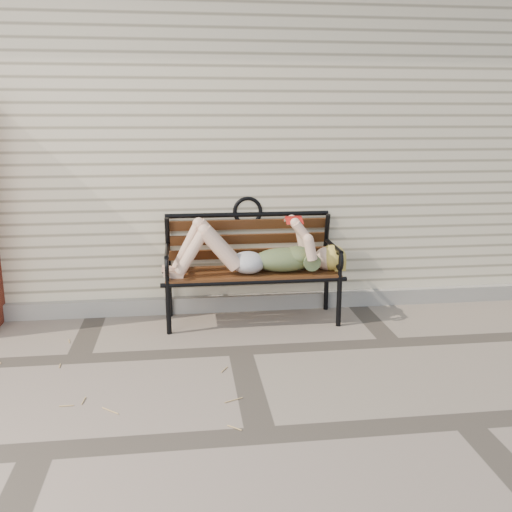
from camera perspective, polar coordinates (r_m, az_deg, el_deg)
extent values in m
plane|color=gray|center=(4.58, -1.60, -9.42)|extent=(80.00, 80.00, 0.00)
cube|color=beige|center=(7.21, -4.12, 11.32)|extent=(8.00, 4.00, 3.00)
cube|color=gray|center=(5.46, -2.63, -4.71)|extent=(8.00, 0.10, 0.15)
cylinder|color=black|center=(4.89, -8.75, -5.22)|extent=(0.04, 0.04, 0.45)
cylinder|color=black|center=(5.32, -8.65, -3.65)|extent=(0.04, 0.04, 0.45)
cylinder|color=black|center=(5.06, 8.30, -4.53)|extent=(0.04, 0.04, 0.45)
cylinder|color=black|center=(5.48, 7.05, -3.08)|extent=(0.04, 0.04, 0.45)
cube|color=#4F2B14|center=(5.07, -0.39, -1.70)|extent=(1.52, 0.49, 0.03)
cylinder|color=black|center=(4.86, -0.07, -2.63)|extent=(1.60, 0.04, 0.04)
cylinder|color=black|center=(5.29, -0.69, -1.27)|extent=(1.60, 0.04, 0.04)
torus|color=black|center=(5.29, -0.84, 4.49)|extent=(0.28, 0.04, 0.28)
ellipsoid|color=#0A3D4B|center=(5.05, 2.80, -0.37)|extent=(0.54, 0.31, 0.21)
ellipsoid|color=#0A3D4B|center=(5.06, 4.15, 0.06)|extent=(0.26, 0.30, 0.16)
ellipsoid|color=#B7B7BD|center=(5.01, -0.81, -0.65)|extent=(0.30, 0.34, 0.19)
sphere|color=beige|center=(5.13, 7.10, -0.23)|extent=(0.22, 0.22, 0.22)
ellipsoid|color=#EBCF58|center=(5.14, 7.64, -0.16)|extent=(0.25, 0.25, 0.23)
cube|color=#B51A14|center=(4.99, 3.76, 3.90)|extent=(0.14, 0.02, 0.02)
cube|color=white|center=(4.95, 3.85, 3.51)|extent=(0.14, 0.09, 0.05)
cube|color=white|center=(5.03, 3.67, 3.68)|extent=(0.14, 0.09, 0.05)
cube|color=#B51A14|center=(4.95, 3.86, 3.55)|extent=(0.15, 0.09, 0.05)
cube|color=#B51A14|center=(5.03, 3.66, 3.73)|extent=(0.15, 0.09, 0.05)
cylinder|color=tan|center=(4.88, -18.90, -8.63)|extent=(0.05, 0.07, 0.01)
cylinder|color=tan|center=(4.96, -20.97, -8.43)|extent=(0.11, 0.03, 0.01)
cylinder|color=tan|center=(3.46, -0.03, -17.55)|extent=(0.05, 0.15, 0.01)
cylinder|color=tan|center=(3.50, -7.59, -17.26)|extent=(0.06, 0.05, 0.01)
cylinder|color=tan|center=(4.81, -6.31, -8.25)|extent=(0.10, 0.09, 0.01)
cylinder|color=tan|center=(3.78, -12.30, -14.92)|extent=(0.09, 0.07, 0.01)
cylinder|color=tan|center=(3.84, -11.25, -14.43)|extent=(0.05, 0.11, 0.01)
cylinder|color=tan|center=(3.92, -21.44, -14.57)|extent=(0.03, 0.14, 0.01)
cylinder|color=tan|center=(4.52, -19.82, -10.51)|extent=(0.08, 0.08, 0.01)
cylinder|color=tan|center=(4.03, -5.87, -12.81)|extent=(0.11, 0.12, 0.01)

